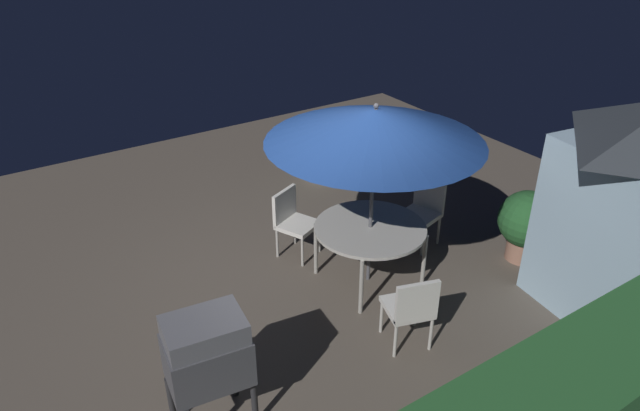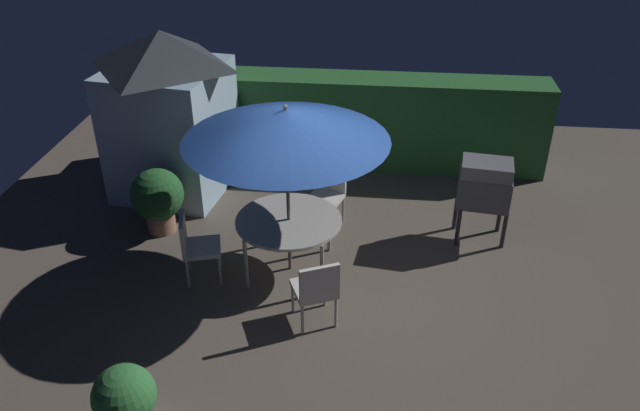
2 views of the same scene
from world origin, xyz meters
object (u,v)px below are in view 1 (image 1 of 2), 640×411
chair_near_shed (411,307)px  potted_plant_by_grill (527,222)px  bbq_grill (207,353)px  potted_plant_by_shed (321,154)px  patio_table (370,231)px  patio_umbrella (375,125)px  chair_far_side (423,208)px  chair_toward_hedge (293,219)px

chair_near_shed → potted_plant_by_grill: potted_plant_by_grill is taller
potted_plant_by_grill → bbq_grill: bearing=3.6°
chair_near_shed → potted_plant_by_shed: (-1.50, -3.95, -0.10)m
patio_table → patio_umbrella: bearing=-45.0°
chair_far_side → potted_plant_by_grill: potted_plant_by_grill is taller
patio_umbrella → bbq_grill: 2.98m
patio_table → bbq_grill: 2.73m
patio_table → chair_far_side: chair_far_side is taller
chair_toward_hedge → potted_plant_by_shed: bearing=-132.7°
patio_umbrella → chair_near_shed: bearing=72.4°
bbq_grill → patio_table: bearing=-158.2°
chair_toward_hedge → bbq_grill: bearing=44.8°
chair_toward_hedge → potted_plant_by_grill: potted_plant_by_grill is taller
chair_near_shed → potted_plant_by_shed: bearing=-110.8°
patio_umbrella → bbq_grill: bearing=21.8°
patio_umbrella → chair_far_side: 1.94m
bbq_grill → chair_toward_hedge: size_ratio=1.33×
patio_table → chair_toward_hedge: chair_toward_hedge is taller
bbq_grill → potted_plant_by_grill: size_ratio=1.24×
chair_toward_hedge → potted_plant_by_grill: 3.02m
patio_table → potted_plant_by_shed: (-1.12, -2.76, -0.29)m
chair_toward_hedge → potted_plant_by_shed: size_ratio=1.15×
patio_table → chair_far_side: size_ratio=1.50×
patio_table → bbq_grill: size_ratio=1.12×
bbq_grill → chair_far_side: size_ratio=1.33×
chair_near_shed → chair_toward_hedge: 2.24m
patio_umbrella → chair_toward_hedge: (0.46, -1.04, -1.53)m
chair_far_side → patio_umbrella: bearing=14.9°
chair_near_shed → chair_far_side: bearing=-135.5°
potted_plant_by_shed → patio_table: bearing=67.9°
patio_umbrella → potted_plant_by_shed: patio_umbrella is taller
patio_umbrella → chair_near_shed: (0.38, 1.20, -1.53)m
patio_table → potted_plant_by_shed: potted_plant_by_shed is taller
chair_near_shed → chair_toward_hedge: bearing=-87.8°
patio_umbrella → bbq_grill: patio_umbrella is taller
patio_table → potted_plant_by_grill: potted_plant_by_grill is taller
patio_umbrella → bbq_grill: size_ratio=2.05×
potted_plant_by_shed → chair_near_shed: bearing=69.2°
potted_plant_by_grill → chair_far_side: bearing=-51.4°
chair_near_shed → chair_far_side: same height
patio_table → potted_plant_by_grill: 2.12m
chair_far_side → chair_toward_hedge: size_ratio=1.00×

